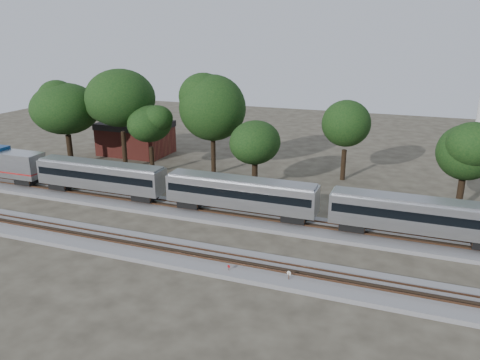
% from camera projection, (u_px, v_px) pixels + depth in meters
% --- Properties ---
extents(ground, '(160.00, 160.00, 0.00)m').
position_uv_depth(ground, '(240.00, 245.00, 44.15)').
color(ground, '#383328').
rests_on(ground, ground).
extents(track_far, '(160.00, 5.00, 0.73)m').
position_uv_depth(track_far, '(260.00, 220.00, 49.44)').
color(track_far, slate).
rests_on(track_far, ground).
extents(track_near, '(160.00, 5.00, 0.73)m').
position_uv_depth(track_near, '(224.00, 262.00, 40.52)').
color(track_near, slate).
rests_on(track_near, ground).
extents(train, '(85.05, 2.93, 4.31)m').
position_uv_depth(train, '(242.00, 192.00, 49.24)').
color(train, '#B9BCC1').
rests_on(train, ground).
extents(switch_stand_red, '(0.27, 0.12, 0.87)m').
position_uv_depth(switch_stand_red, '(229.00, 268.00, 38.70)').
color(switch_stand_red, '#512D19').
rests_on(switch_stand_red, ground).
extents(switch_stand_white, '(0.35, 0.13, 1.13)m').
position_uv_depth(switch_stand_white, '(289.00, 276.00, 37.21)').
color(switch_stand_white, '#512D19').
rests_on(switch_stand_white, ground).
extents(switch_lever, '(0.50, 0.31, 0.30)m').
position_uv_depth(switch_lever, '(286.00, 282.00, 37.35)').
color(switch_lever, '#512D19').
rests_on(switch_lever, ground).
extents(brick_building, '(10.92, 7.77, 5.21)m').
position_uv_depth(brick_building, '(136.00, 138.00, 76.07)').
color(brick_building, maroon).
rests_on(brick_building, ground).
extents(tree_0, '(8.59, 8.59, 12.11)m').
position_uv_depth(tree_0, '(65.00, 109.00, 67.99)').
color(tree_0, black).
rests_on(tree_0, ground).
extents(tree_1, '(10.46, 10.46, 14.74)m').
position_uv_depth(tree_1, '(120.00, 98.00, 65.41)').
color(tree_1, black).
rests_on(tree_1, ground).
extents(tree_2, '(7.24, 7.24, 10.21)m').
position_uv_depth(tree_2, '(150.00, 124.00, 64.07)').
color(tree_2, black).
rests_on(tree_2, ground).
extents(tree_3, '(9.48, 9.48, 13.36)m').
position_uv_depth(tree_3, '(213.00, 108.00, 63.18)').
color(tree_3, black).
rests_on(tree_3, ground).
extents(tree_4, '(6.18, 6.18, 8.72)m').
position_uv_depth(tree_4, '(255.00, 143.00, 57.98)').
color(tree_4, black).
rests_on(tree_4, ground).
extents(tree_5, '(7.83, 7.83, 11.04)m').
position_uv_depth(tree_5, '(346.00, 124.00, 61.16)').
color(tree_5, black).
rests_on(tree_5, ground).
extents(tree_6, '(6.89, 6.89, 9.71)m').
position_uv_depth(tree_6, '(466.00, 153.00, 50.48)').
color(tree_6, black).
rests_on(tree_6, ground).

